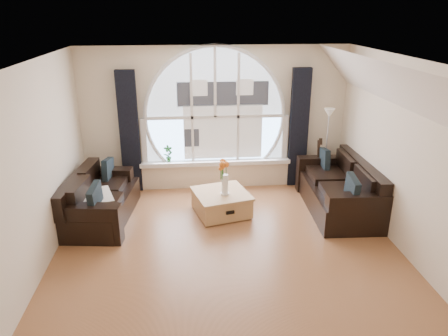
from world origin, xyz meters
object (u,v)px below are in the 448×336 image
(sofa_right, at_px, (338,188))
(sofa_left, at_px, (101,197))
(vase_flowers, at_px, (225,173))
(potted_plant, at_px, (168,154))
(guitar, at_px, (317,163))
(floor_lamp, at_px, (326,150))
(coffee_chest, at_px, (221,202))

(sofa_right, bearing_deg, sofa_left, -178.15)
(vase_flowers, height_order, potted_plant, vase_flowers)
(vase_flowers, bearing_deg, guitar, 27.16)
(floor_lamp, distance_m, guitar, 0.31)
(sofa_right, height_order, guitar, guitar)
(vase_flowers, xyz_separation_m, potted_plant, (-0.97, 1.25, -0.06))
(sofa_left, bearing_deg, vase_flowers, 5.50)
(sofa_left, height_order, guitar, guitar)
(sofa_left, xyz_separation_m, potted_plant, (1.09, 1.19, 0.31))
(sofa_left, height_order, potted_plant, potted_plant)
(sofa_left, height_order, sofa_right, sofa_right)
(sofa_left, xyz_separation_m, vase_flowers, (2.06, -0.06, 0.38))
(floor_lamp, xyz_separation_m, potted_plant, (-2.98, 0.33, -0.09))
(coffee_chest, relative_size, vase_flowers, 1.25)
(sofa_left, bearing_deg, coffee_chest, 7.55)
(sofa_left, distance_m, vase_flowers, 2.09)
(sofa_right, relative_size, floor_lamp, 1.23)
(coffee_chest, bearing_deg, vase_flowers, -67.70)
(sofa_left, bearing_deg, potted_plant, 54.62)
(sofa_left, distance_m, coffee_chest, 2.01)
(floor_lamp, bearing_deg, coffee_chest, -157.67)
(sofa_left, height_order, vase_flowers, vase_flowers)
(sofa_left, relative_size, coffee_chest, 2.03)
(sofa_right, bearing_deg, potted_plant, 159.79)
(sofa_right, relative_size, guitar, 1.86)
(vase_flowers, bearing_deg, floor_lamp, 24.63)
(sofa_right, distance_m, floor_lamp, 0.98)
(vase_flowers, relative_size, potted_plant, 2.14)
(sofa_right, bearing_deg, floor_lamp, 89.84)
(coffee_chest, bearing_deg, guitar, 10.25)
(sofa_left, relative_size, guitar, 1.68)
(coffee_chest, height_order, guitar, guitar)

